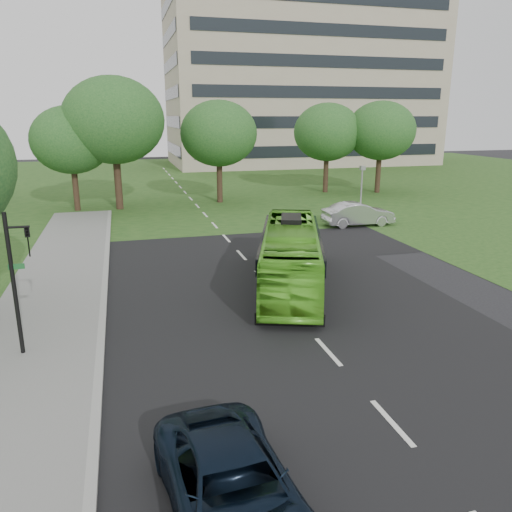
# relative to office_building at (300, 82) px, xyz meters

# --- Properties ---
(ground) EXTENTS (160.00, 160.00, 0.00)m
(ground) POSITION_rel_office_building_xyz_m (-21.96, -61.96, -12.50)
(ground) COLOR black
(ground) RESTS_ON ground
(street_surfaces) EXTENTS (120.00, 120.00, 0.15)m
(street_surfaces) POSITION_rel_office_building_xyz_m (-22.34, -39.21, -12.47)
(street_surfaces) COLOR black
(street_surfaces) RESTS_ON ground
(office_building) EXTENTS (40.10, 20.10, 25.00)m
(office_building) POSITION_rel_office_building_xyz_m (0.00, 0.00, 0.00)
(office_building) COLOR tan
(office_building) RESTS_ON ground
(tree_park_a) EXTENTS (6.14, 6.14, 8.16)m
(tree_park_a) POSITION_rel_office_building_xyz_m (-31.56, -35.46, -6.96)
(tree_park_a) COLOR black
(tree_park_a) RESTS_ON ground
(tree_park_b) EXTENTS (7.91, 7.91, 10.38)m
(tree_park_b) POSITION_rel_office_building_xyz_m (-28.27, -35.71, -5.50)
(tree_park_b) COLOR black
(tree_park_b) RESTS_ON ground
(tree_park_c) EXTENTS (6.54, 6.54, 8.68)m
(tree_park_c) POSITION_rel_office_building_xyz_m (-19.72, -34.55, -6.61)
(tree_park_c) COLOR black
(tree_park_c) RESTS_ON ground
(tree_park_d) EXTENTS (6.50, 6.50, 8.59)m
(tree_park_d) POSITION_rel_office_building_xyz_m (-8.42, -31.37, -6.68)
(tree_park_d) COLOR black
(tree_park_d) RESTS_ON ground
(tree_park_e) EXTENTS (6.58, 6.58, 8.77)m
(tree_park_e) POSITION_rel_office_building_xyz_m (-3.52, -32.91, -6.54)
(tree_park_e) COLOR black
(tree_park_e) RESTS_ON ground
(bus) EXTENTS (5.48, 10.21, 2.78)m
(bus) POSITION_rel_office_building_xyz_m (-21.04, -57.49, -11.11)
(bus) COLOR #57B526
(bus) RESTS_ON ground
(sedan) EXTENTS (4.92, 1.75, 1.61)m
(sedan) POSITION_rel_office_building_xyz_m (-12.36, -46.57, -11.69)
(sedan) COLOR #B8B8BD
(sedan) RESTS_ON ground
(suv) EXTENTS (2.70, 5.19, 1.40)m
(suv) POSITION_rel_office_building_xyz_m (-26.44, -69.96, -11.80)
(suv) COLOR black
(suv) RESTS_ON ground
(traffic_light) EXTENTS (0.74, 0.21, 4.64)m
(traffic_light) POSITION_rel_office_building_xyz_m (-31.26, -61.73, -9.77)
(traffic_light) COLOR black
(traffic_light) RESTS_ON ground
(camera_pole) EXTENTS (0.34, 0.30, 4.05)m
(camera_pole) POSITION_rel_office_building_xyz_m (-11.96, -46.06, -9.89)
(camera_pole) COLOR gray
(camera_pole) RESTS_ON ground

